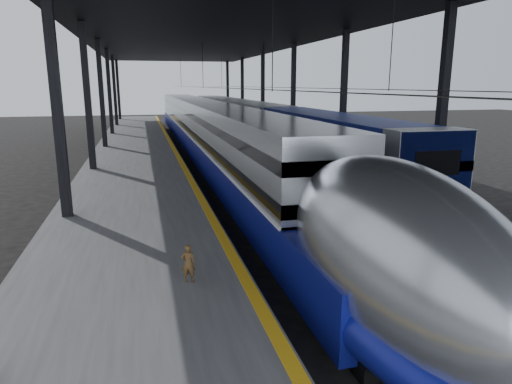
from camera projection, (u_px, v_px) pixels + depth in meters
name	position (u px, v px, depth m)	size (l,w,h in m)	color
ground	(253.00, 280.00, 13.66)	(160.00, 160.00, 0.00)	black
platform	(136.00, 162.00, 31.60)	(6.00, 80.00, 1.00)	#4C4C4F
yellow_strip	(176.00, 153.00, 32.15)	(0.30, 80.00, 0.01)	gold
rails	(248.00, 163.00, 33.59)	(6.52, 80.00, 0.16)	slate
canopy	(210.00, 33.00, 30.90)	(18.00, 75.00, 9.47)	black
tgv_train	(207.00, 132.00, 35.73)	(3.05, 65.20, 4.37)	#B3B5BA
second_train	(253.00, 125.00, 41.94)	(3.02, 56.05, 4.16)	navy
child	(188.00, 263.00, 11.05)	(0.35, 0.23, 0.96)	#53391B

